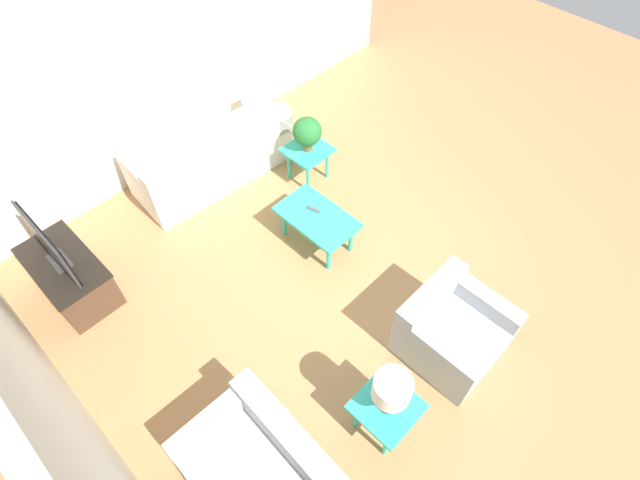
% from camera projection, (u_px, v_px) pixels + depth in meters
% --- Properties ---
extents(ground_plane, '(14.00, 14.00, 0.00)m').
position_uv_depth(ground_plane, '(360.00, 268.00, 5.66)').
color(ground_plane, '#A87A4C').
extents(wall_back, '(7.20, 0.12, 2.70)m').
position_uv_depth(wall_back, '(62.00, 426.00, 3.25)').
color(wall_back, silver).
rests_on(wall_back, ground_plane).
extents(wall_right, '(0.12, 7.20, 2.70)m').
position_uv_depth(wall_right, '(174.00, 55.00, 5.92)').
color(wall_right, silver).
rests_on(wall_right, ground_plane).
extents(sofa, '(0.98, 2.07, 0.80)m').
position_uv_depth(sofa, '(213.00, 159.00, 6.33)').
color(sofa, white).
rests_on(sofa, ground_plane).
extents(armchair, '(0.87, 0.89, 0.73)m').
position_uv_depth(armchair, '(451.00, 330.00, 4.85)').
color(armchair, '#A8ADB2').
rests_on(armchair, ground_plane).
extents(loveseat, '(1.28, 0.92, 0.73)m').
position_uv_depth(loveseat, '(263.00, 473.00, 4.06)').
color(loveseat, '#A8ADB2').
rests_on(loveseat, ground_plane).
extents(coffee_table, '(0.91, 0.55, 0.46)m').
position_uv_depth(coffee_table, '(317.00, 220.00, 5.59)').
color(coffee_table, '#2DB79E').
rests_on(coffee_table, ground_plane).
extents(side_table_plant, '(0.52, 0.52, 0.48)m').
position_uv_depth(side_table_plant, '(308.00, 153.00, 6.25)').
color(side_table_plant, '#2DB79E').
rests_on(side_table_plant, ground_plane).
extents(side_table_lamp, '(0.52, 0.52, 0.48)m').
position_uv_depth(side_table_lamp, '(386.00, 409.00, 4.26)').
color(side_table_lamp, '#2DB79E').
rests_on(side_table_lamp, ground_plane).
extents(tv_stand_chest, '(1.03, 0.58, 0.53)m').
position_uv_depth(tv_stand_chest, '(70.00, 275.00, 5.26)').
color(tv_stand_chest, '#4C3323').
rests_on(tv_stand_chest, ground_plane).
extents(television, '(0.92, 0.16, 0.58)m').
position_uv_depth(television, '(48.00, 245.00, 4.84)').
color(television, '#2D2D2D').
rests_on(television, tv_stand_chest).
extents(potted_plant, '(0.36, 0.36, 0.45)m').
position_uv_depth(potted_plant, '(307.00, 132.00, 5.98)').
color(potted_plant, brown).
rests_on(potted_plant, side_table_plant).
extents(table_lamp, '(0.32, 0.32, 0.50)m').
position_uv_depth(table_lamp, '(391.00, 391.00, 3.94)').
color(table_lamp, '#333333').
rests_on(table_lamp, side_table_lamp).
extents(remote_control, '(0.16, 0.08, 0.02)m').
position_uv_depth(remote_control, '(313.00, 209.00, 5.59)').
color(remote_control, '#4C4C51').
rests_on(remote_control, coffee_table).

